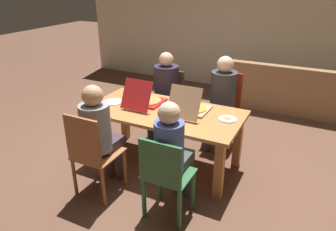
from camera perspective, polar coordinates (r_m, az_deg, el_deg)
ground_plane at (r=4.13m, az=-0.63°, el=-8.35°), size 20.00×20.00×0.00m
back_wall at (r=6.68m, az=13.03°, el=16.38°), size 7.01×0.12×2.78m
dining_table at (r=3.84m, az=-0.67°, el=-0.67°), size 1.86×0.93×0.72m
chair_0 at (r=4.75m, az=0.17°, el=3.19°), size 0.41×0.39×0.92m
person_0 at (r=4.56m, az=-0.62°, el=4.91°), size 0.35×0.55×1.23m
chair_1 at (r=3.03m, az=-0.48°, el=-10.78°), size 0.44×0.39×0.89m
person_1 at (r=3.03m, az=0.78°, el=-6.03°), size 0.28×0.52×1.20m
chair_2 at (r=3.39m, az=-13.51°, el=-6.36°), size 0.43×0.45×0.97m
person_2 at (r=3.40m, az=-12.18°, el=-2.55°), size 0.31×0.49×1.23m
chair_3 at (r=4.51m, az=10.04°, el=1.86°), size 0.42×0.43×0.99m
person_3 at (r=4.30m, az=9.64°, el=3.61°), size 0.35×0.52×1.25m
pizza_box_0 at (r=3.75m, az=4.20°, el=1.36°), size 0.37×0.53×0.37m
pizza_box_1 at (r=3.98m, az=-3.94°, el=2.75°), size 0.37×0.54×0.36m
plate_0 at (r=4.10m, az=-9.77°, el=2.41°), size 0.24×0.24×0.01m
plate_1 at (r=3.62m, az=10.62°, el=-0.59°), size 0.20×0.20×0.03m
drinking_glass_0 at (r=3.91m, az=-13.05°, el=1.83°), size 0.07×0.07×0.11m
drinking_glass_1 at (r=3.65m, az=-0.80°, el=0.76°), size 0.08×0.08×0.10m
couch at (r=6.04m, az=20.19°, el=3.98°), size 1.92×0.82×0.83m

